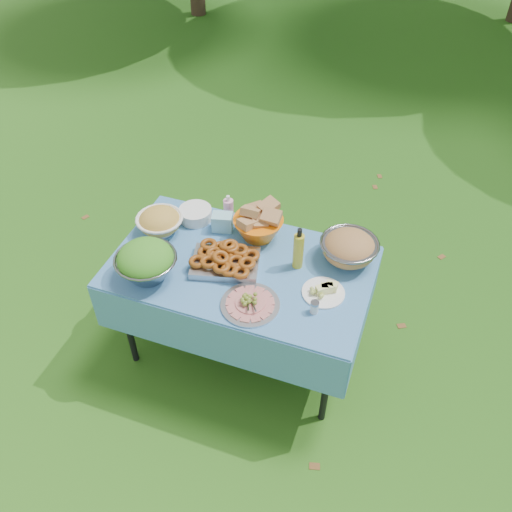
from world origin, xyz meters
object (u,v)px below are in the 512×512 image
Objects in this scene: salad_bowl at (146,262)px; bread_bowl at (258,223)px; oil_bottle at (299,248)px; picnic_table at (242,310)px; plate_stack at (195,214)px; pasta_bowl_steel at (349,248)px; charcuterie_platter at (250,301)px.

bread_bowl is at bearing 48.76° from salad_bowl.
picnic_table is at bearing -160.50° from oil_bottle.
bread_bowl reaches higher than plate_stack.
pasta_bowl_steel is 0.66m from charcuterie_platter.
oil_bottle is at bearing -29.27° from bread_bowl.
salad_bowl is 0.70m from bread_bowl.
bread_bowl is 0.55m from pasta_bowl_steel.
bread_bowl is at bearing 105.28° from charcuterie_platter.
salad_bowl is 1.13× the size of bread_bowl.
bread_bowl is at bearing 88.15° from picnic_table.
plate_stack reaches higher than picnic_table.
plate_stack is at bearing 85.94° from salad_bowl.
oil_bottle reaches higher than bread_bowl.
picnic_table is at bearing -91.85° from bread_bowl.
plate_stack is 0.74m from oil_bottle.
charcuterie_platter is at bearing -1.03° from salad_bowl.
charcuterie_platter is (0.60, -0.01, -0.07)m from salad_bowl.
plate_stack is (0.04, 0.55, -0.07)m from salad_bowl.
plate_stack is 0.64× the size of charcuterie_platter.
plate_stack is 0.75× the size of oil_bottle.
salad_bowl is at bearing -154.48° from oil_bottle.
oil_bottle is at bearing 19.50° from picnic_table.
oil_bottle reaches higher than plate_stack.
plate_stack is at bearing 165.32° from oil_bottle.
bread_bowl is at bearing 150.73° from oil_bottle.
pasta_bowl_steel is at bearing -2.25° from plate_stack.
oil_bottle reaches higher than salad_bowl.
picnic_table is 5.42× the size of oil_bottle.
pasta_bowl_steel is at bearing 52.28° from charcuterie_platter.
bread_bowl is 0.56m from charcuterie_platter.
picnic_table is 0.66m from plate_stack.
picnic_table is 4.90× the size of bread_bowl.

